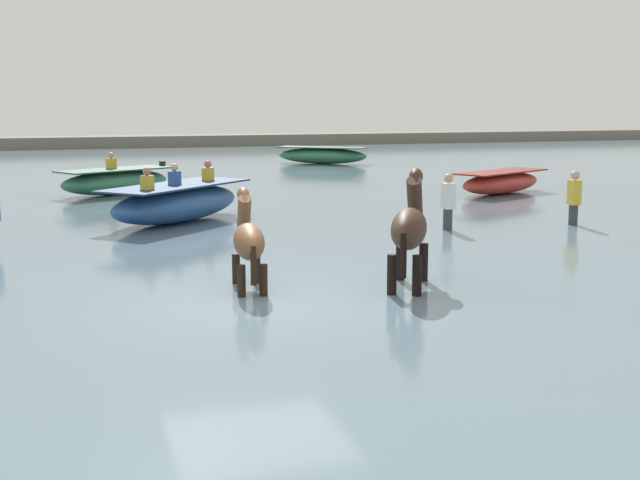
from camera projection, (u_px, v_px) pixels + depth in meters
The scene contains 11 objects.
ground_plane at pixel (257, 328), 12.05m from camera, with size 120.00×120.00×0.00m, color #666051.
water_surface at pixel (165, 219), 21.42m from camera, with size 90.00×90.00×0.43m, color slate.
horse_lead_dark_bay at pixel (409, 231), 12.62m from camera, with size 1.27×1.86×2.13m.
horse_trailing_bay at pixel (248, 244), 12.51m from camera, with size 0.61×1.71×1.85m.
boat_far_offshore at pixel (116, 181), 24.98m from camera, with size 3.68×2.80×1.22m.
boat_mid_outer at pixel (322, 155), 36.74m from camera, with size 3.94×3.33×0.72m.
boat_distant_west at pixel (177, 203), 19.39m from camera, with size 3.98×3.91×1.33m.
boat_far_inshore at pixel (501, 182), 25.17m from camera, with size 3.64×2.61×0.66m.
person_spectator_far at pixel (448, 209), 18.18m from camera, with size 0.20×0.32×1.63m.
person_onlooker_left at pixel (574, 205), 18.90m from camera, with size 0.25×0.35×1.63m.
far_shoreline at pixel (98, 146), 49.05m from camera, with size 80.00×2.40×1.07m, color #706B5B.
Camera 1 is at (-2.68, -11.41, 3.19)m, focal length 47.94 mm.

